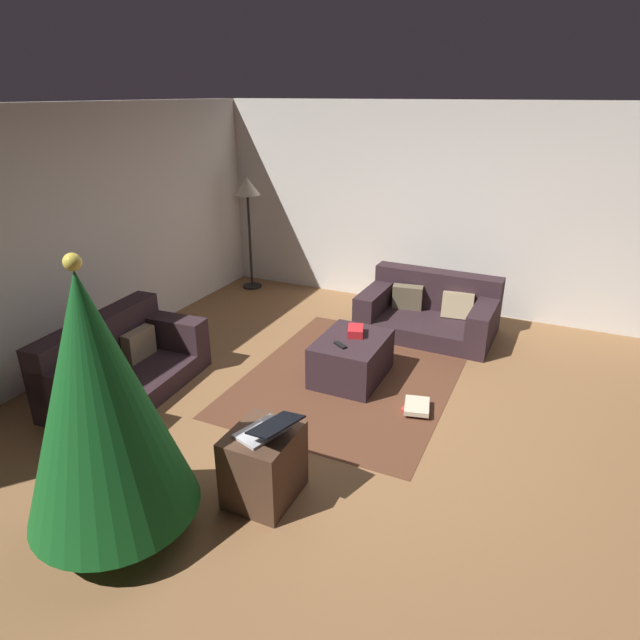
# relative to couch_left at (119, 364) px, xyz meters

# --- Properties ---
(ground_plane) EXTENTS (6.40, 6.40, 0.00)m
(ground_plane) POSITION_rel_couch_left_xyz_m (0.41, -2.25, -0.28)
(ground_plane) COLOR brown
(rear_partition) EXTENTS (6.40, 0.12, 2.60)m
(rear_partition) POSITION_rel_couch_left_xyz_m (0.41, 0.89, 1.02)
(rear_partition) COLOR silver
(rear_partition) RESTS_ON ground_plane
(corner_partition) EXTENTS (0.12, 6.40, 2.60)m
(corner_partition) POSITION_rel_couch_left_xyz_m (3.55, -2.25, 1.02)
(corner_partition) COLOR silver
(corner_partition) RESTS_ON ground_plane
(couch_left) EXTENTS (1.61, 0.95, 0.72)m
(couch_left) POSITION_rel_couch_left_xyz_m (0.00, 0.00, 0.00)
(couch_left) COLOR #2D1E23
(couch_left) RESTS_ON ground_plane
(couch_right) EXTENTS (1.01, 1.56, 0.68)m
(couch_right) POSITION_rel_couch_left_xyz_m (2.66, -2.35, -0.03)
(couch_right) COLOR #2D1E23
(couch_right) RESTS_ON ground_plane
(ottoman) EXTENTS (0.83, 0.63, 0.43)m
(ottoman) POSITION_rel_couch_left_xyz_m (1.16, -1.93, -0.07)
(ottoman) COLOR #2D1E23
(ottoman) RESTS_ON ground_plane
(gift_box) EXTENTS (0.26, 0.22, 0.08)m
(gift_box) POSITION_rel_couch_left_xyz_m (1.27, -1.93, 0.19)
(gift_box) COLOR red
(gift_box) RESTS_ON ottoman
(tv_remote) EXTENTS (0.13, 0.16, 0.02)m
(tv_remote) POSITION_rel_couch_left_xyz_m (0.97, -1.89, 0.16)
(tv_remote) COLOR black
(tv_remote) RESTS_ON ottoman
(christmas_tree) EXTENTS (1.06, 1.06, 1.90)m
(christmas_tree) POSITION_rel_couch_left_xyz_m (-1.41, -1.33, 0.72)
(christmas_tree) COLOR brown
(christmas_tree) RESTS_ON ground_plane
(side_table) EXTENTS (0.52, 0.44, 0.54)m
(side_table) POSITION_rel_couch_left_xyz_m (-0.72, -2.02, -0.01)
(side_table) COLOR #4C3323
(side_table) RESTS_ON ground_plane
(laptop) EXTENTS (0.45, 0.45, 0.16)m
(laptop) POSITION_rel_couch_left_xyz_m (-0.73, -2.07, 0.31)
(laptop) COLOR silver
(laptop) RESTS_ON side_table
(book_stack) EXTENTS (0.34, 0.28, 0.08)m
(book_stack) POSITION_rel_couch_left_xyz_m (0.83, -2.70, -0.24)
(book_stack) COLOR #B7332D
(book_stack) RESTS_ON ground_plane
(corner_lamp) EXTENTS (0.36, 0.36, 1.60)m
(corner_lamp) POSITION_rel_couch_left_xyz_m (3.11, 0.44, 1.08)
(corner_lamp) COLOR black
(corner_lamp) RESTS_ON ground_plane
(area_rug) EXTENTS (2.60, 2.00, 0.01)m
(area_rug) POSITION_rel_couch_left_xyz_m (1.16, -1.93, -0.28)
(area_rug) COLOR #573120
(area_rug) RESTS_ON ground_plane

